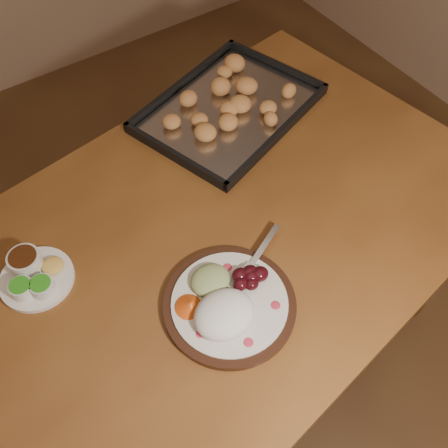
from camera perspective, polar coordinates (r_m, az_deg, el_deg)
ground at (r=1.77m, az=-5.70°, el=-23.56°), size 4.00×4.00×0.00m
dining_table at (r=1.26m, az=-2.25°, el=-4.22°), size 1.62×1.12×0.75m
dinner_plate at (r=1.07m, az=0.32°, el=-9.03°), size 0.35×0.28×0.07m
condiment_saucer at (r=1.18m, az=-20.96°, el=-5.45°), size 0.16×0.16×0.06m
baking_tray at (r=1.45m, az=0.60°, el=13.19°), size 0.57×0.49×0.05m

